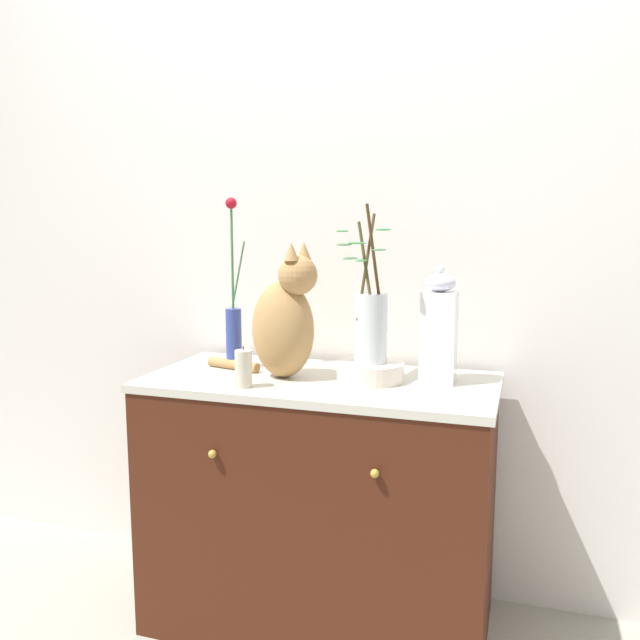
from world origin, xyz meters
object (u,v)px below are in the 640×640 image
vase_slim_green (234,325)px  bowl_porcelain (370,371)px  sideboard (320,502)px  vase_glass_clear (370,322)px  jar_lidded_porcelain (439,329)px  cat_sitting (284,321)px  candle_pillar (244,369)px

vase_slim_green → bowl_porcelain: vase_slim_green is taller
sideboard → vase_glass_clear: size_ratio=2.27×
bowl_porcelain → jar_lidded_porcelain: (0.20, 0.04, 0.13)m
vase_slim_green → jar_lidded_porcelain: 0.66m
vase_slim_green → cat_sitting: bearing=-19.7°
candle_pillar → jar_lidded_porcelain: bearing=23.9°
sideboard → vase_slim_green: size_ratio=1.94×
sideboard → cat_sitting: (-0.11, -0.02, 0.57)m
bowl_porcelain → candle_pillar: candle_pillar is taller
bowl_porcelain → jar_lidded_porcelain: 0.24m
bowl_porcelain → vase_glass_clear: size_ratio=0.43×
sideboard → candle_pillar: (-0.18, -0.17, 0.45)m
bowl_porcelain → jar_lidded_porcelain: bearing=12.9°
jar_lidded_porcelain → vase_slim_green: bearing=-179.1°
vase_slim_green → vase_glass_clear: size_ratio=1.17×
vase_glass_clear → candle_pillar: (-0.33, -0.19, -0.12)m
cat_sitting → jar_lidded_porcelain: bearing=10.4°
vase_slim_green → candle_pillar: vase_slim_green is taller
vase_slim_green → bowl_porcelain: size_ratio=2.71×
jar_lidded_porcelain → bowl_porcelain: bearing=-167.1°
vase_glass_clear → candle_pillar: 0.40m
sideboard → bowl_porcelain: (0.15, 0.02, 0.43)m
vase_glass_clear → candle_pillar: size_ratio=3.90×
cat_sitting → jar_lidded_porcelain: cat_sitting is taller
candle_pillar → cat_sitting: bearing=65.0°
cat_sitting → bowl_porcelain: bearing=8.4°
jar_lidded_porcelain → candle_pillar: 0.58m
jar_lidded_porcelain → candle_pillar: jar_lidded_porcelain is taller
jar_lidded_porcelain → cat_sitting: bearing=-169.6°
cat_sitting → vase_glass_clear: (0.26, 0.04, 0.00)m
cat_sitting → candle_pillar: 0.20m
jar_lidded_porcelain → candle_pillar: (-0.53, -0.23, -0.10)m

